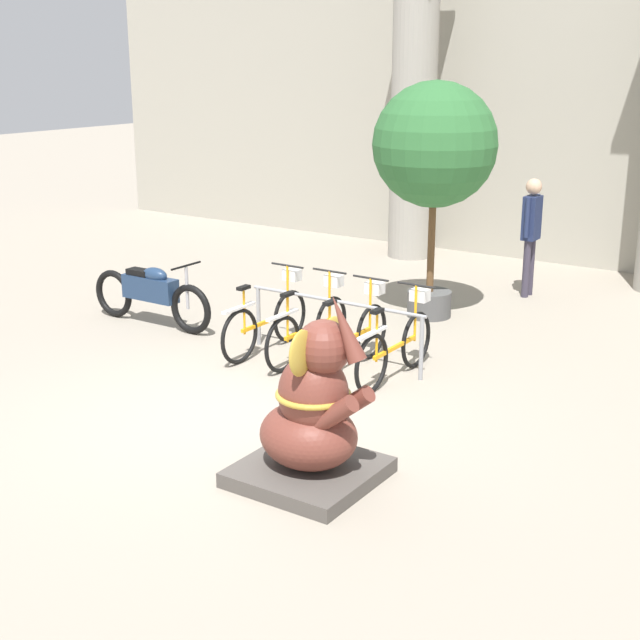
% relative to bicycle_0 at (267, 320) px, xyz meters
% --- Properties ---
extents(ground_plane, '(60.00, 60.00, 0.00)m').
position_rel_bicycle_0_xyz_m(ground_plane, '(1.08, -1.80, -0.40)').
color(ground_plane, gray).
extents(building_facade, '(20.00, 0.20, 6.00)m').
position_rel_bicycle_0_xyz_m(building_facade, '(1.08, 6.80, 2.60)').
color(building_facade, '#A39E8E').
rests_on(building_facade, ground_plane).
extents(column_left, '(0.99, 0.99, 5.16)m').
position_rel_bicycle_0_xyz_m(column_left, '(-1.14, 5.80, 2.22)').
color(column_left, gray).
rests_on(column_left, ground_plane).
extents(bike_rack, '(2.41, 0.05, 0.77)m').
position_rel_bicycle_0_xyz_m(bike_rack, '(0.90, 0.15, 0.16)').
color(bike_rack, gray).
rests_on(bike_rack, ground_plane).
extents(bicycle_0, '(0.48, 1.69, 1.02)m').
position_rel_bicycle_0_xyz_m(bicycle_0, '(0.00, 0.00, 0.00)').
color(bicycle_0, black).
rests_on(bicycle_0, ground_plane).
extents(bicycle_1, '(0.48, 1.69, 1.02)m').
position_rel_bicycle_0_xyz_m(bicycle_1, '(0.60, 0.04, 0.00)').
color(bicycle_1, black).
rests_on(bicycle_1, ground_plane).
extents(bicycle_2, '(0.48, 1.69, 1.02)m').
position_rel_bicycle_0_xyz_m(bicycle_2, '(1.20, 0.01, 0.00)').
color(bicycle_2, black).
rests_on(bicycle_2, ground_plane).
extents(bicycle_3, '(0.48, 1.69, 1.02)m').
position_rel_bicycle_0_xyz_m(bicycle_3, '(1.81, 0.02, 0.00)').
color(bicycle_3, black).
rests_on(bicycle_3, ground_plane).
extents(elephant_statue, '(1.13, 1.13, 1.73)m').
position_rel_bicycle_0_xyz_m(elephant_statue, '(2.45, -2.59, 0.18)').
color(elephant_statue, '#4C4742').
rests_on(elephant_statue, ground_plane).
extents(motorcycle, '(2.10, 0.55, 0.93)m').
position_rel_bicycle_0_xyz_m(motorcycle, '(-1.97, 0.01, 0.05)').
color(motorcycle, black).
rests_on(motorcycle, ground_plane).
extents(person_pedestrian, '(0.24, 0.47, 1.79)m').
position_rel_bicycle_0_xyz_m(person_pedestrian, '(1.69, 4.32, 0.68)').
color(person_pedestrian, '#383342').
rests_on(person_pedestrian, ground_plane).
extents(potted_tree, '(1.68, 1.68, 3.23)m').
position_rel_bicycle_0_xyz_m(potted_tree, '(0.96, 2.50, 1.92)').
color(potted_tree, '#4C4C4C').
rests_on(potted_tree, ground_plane).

